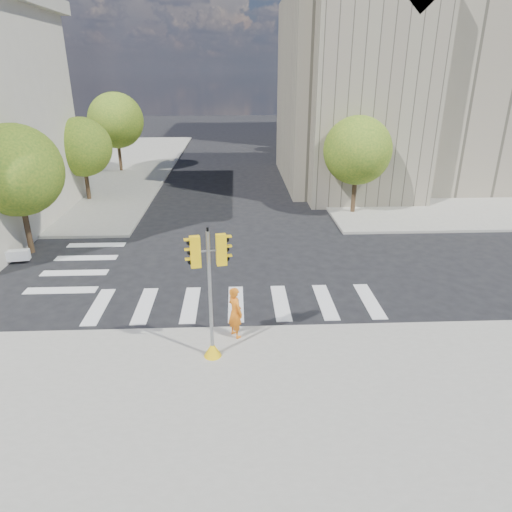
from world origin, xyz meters
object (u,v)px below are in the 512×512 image
(photographer, at_px, (235,312))
(lamp_near, at_px, (351,133))
(lamp_far, at_px, (317,115))
(traffic_signal, at_px, (211,305))

(photographer, bearing_deg, lamp_near, -57.18)
(lamp_near, bearing_deg, photographer, -113.57)
(lamp_near, xyz_separation_m, photographer, (-8.11, -18.60, -3.51))
(lamp_far, bearing_deg, photographer, -103.98)
(lamp_near, xyz_separation_m, lamp_far, (0.00, 14.00, 0.00))
(traffic_signal, bearing_deg, lamp_far, 64.60)
(lamp_near, bearing_deg, lamp_far, 90.00)
(lamp_near, height_order, photographer, lamp_near)
(lamp_far, distance_m, photographer, 33.78)
(traffic_signal, relative_size, photographer, 2.36)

